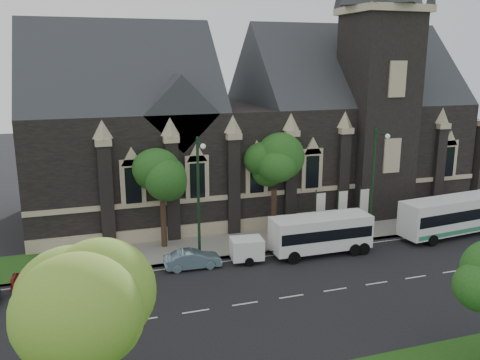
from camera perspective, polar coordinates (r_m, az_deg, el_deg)
name	(u,v)px	position (r m, az deg, el deg)	size (l,w,h in m)	color
ground	(291,297)	(31.72, 5.85, -13.01)	(160.00, 160.00, 0.00)	black
sidewalk	(243,243)	(39.81, 0.30, -7.13)	(80.00, 5.00, 0.15)	gray
museum	(263,123)	(48.06, 2.63, 6.43)	(40.00, 17.70, 29.90)	black
tree_park_near	(88,286)	(18.75, -16.84, -11.48)	(4.42, 4.42, 8.56)	black
tree_walk_right	(276,166)	(40.36, 4.10, 1.63)	(4.08, 4.08, 7.80)	black
tree_walk_left	(164,175)	(37.97, -8.60, 0.61)	(3.91, 3.91, 7.64)	black
street_lamp_near	(374,178)	(40.48, 14.97, 0.21)	(0.36, 1.88, 9.00)	black
street_lamp_mid	(199,193)	(35.02, -4.67, -1.43)	(0.36, 1.88, 9.00)	black
banner_flag_left	(319,209)	(40.96, 8.92, -3.29)	(0.90, 0.10, 4.00)	black
banner_flag_center	(341,207)	(41.87, 11.36, -3.02)	(0.90, 0.10, 4.00)	black
banner_flag_right	(362,205)	(42.87, 13.70, -2.75)	(0.90, 0.10, 4.00)	black
tour_coach	(460,214)	(45.04, 23.65, -3.56)	(11.22, 3.51, 3.22)	white
shuttle_bus	(321,232)	(37.84, 9.16, -5.86)	(7.51, 2.68, 2.89)	white
box_trailer	(247,249)	(36.14, 0.77, -7.79)	(3.34, 1.97, 1.74)	white
sedan	(193,259)	(35.37, -5.39, -8.94)	(1.37, 3.92, 1.29)	#7497A7
car_far_red	(49,278)	(34.35, -20.81, -10.32)	(1.79, 4.46, 1.52)	maroon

